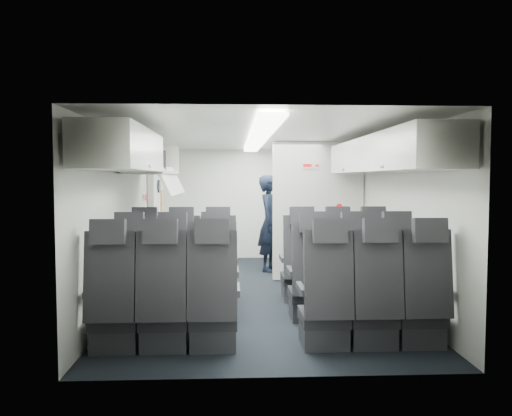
{
  "coord_description": "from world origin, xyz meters",
  "views": [
    {
      "loc": [
        -0.33,
        -6.87,
        1.58
      ],
      "look_at": [
        0.0,
        0.4,
        1.15
      ],
      "focal_mm": 35.0,
      "sensor_mm": 36.0,
      "label": 1
    }
  ],
  "objects": [
    {
      "name": "seat_row_front",
      "position": [
        -0.0,
        -0.53,
        0.4
      ],
      "size": [
        3.33,
        0.56,
        1.24
      ],
      "color": "#262528",
      "rests_on": "cabin_shell"
    },
    {
      "name": "flight_attendant",
      "position": [
        0.3,
        1.61,
        0.82
      ],
      "size": [
        0.57,
        0.7,
        1.64
      ],
      "primitive_type": "imported",
      "rotation": [
        0.0,
        0.0,
        1.23
      ],
      "color": "black",
      "rests_on": "ground"
    },
    {
      "name": "carry_on_bag",
      "position": [
        -1.42,
        -0.54,
        1.81
      ],
      "size": [
        0.46,
        0.36,
        0.25
      ],
      "primitive_type": "cube",
      "rotation": [
        0.0,
        0.0,
        -0.16
      ],
      "color": "black",
      "rests_on": "overhead_bin_left_front_open"
    },
    {
      "name": "overhead_bin_left_front_open",
      "position": [
        -1.44,
        -0.25,
        1.74
      ],
      "size": [
        0.64,
        1.7,
        0.72
      ],
      "color": "#9E9E93",
      "rests_on": "cabin_shell"
    },
    {
      "name": "overhead_bin_right_rear",
      "position": [
        1.4,
        -2.0,
        1.86
      ],
      "size": [
        0.53,
        1.8,
        0.4
      ],
      "color": "silver",
      "rests_on": "cabin_shell"
    },
    {
      "name": "seat_row_mid",
      "position": [
        -0.0,
        -1.43,
        0.4
      ],
      "size": [
        3.33,
        0.56,
        1.24
      ],
      "color": "#262528",
      "rests_on": "cabin_shell"
    },
    {
      "name": "galley_unit",
      "position": [
        0.95,
        2.72,
        0.95
      ],
      "size": [
        0.85,
        0.52,
        1.9
      ],
      "color": "#939399",
      "rests_on": "cabin_shell"
    },
    {
      "name": "papers",
      "position": [
        0.49,
        1.56,
        1.0
      ],
      "size": [
        0.21,
        0.05,
        0.15
      ],
      "primitive_type": "cube",
      "rotation": [
        0.0,
        0.0,
        0.12
      ],
      "color": "white",
      "rests_on": "flight_attendant"
    },
    {
      "name": "cabin_shell",
      "position": [
        0.0,
        0.0,
        1.12
      ],
      "size": [
        3.41,
        6.01,
        2.16
      ],
      "color": "black",
      "rests_on": "ground"
    },
    {
      "name": "boarding_door",
      "position": [
        -1.64,
        1.55,
        0.95
      ],
      "size": [
        0.12,
        1.27,
        1.86
      ],
      "color": "silver",
      "rests_on": "cabin_shell"
    },
    {
      "name": "overhead_bin_right_front",
      "position": [
        1.4,
        -0.25,
        1.86
      ],
      "size": [
        0.53,
        1.7,
        0.4
      ],
      "color": "silver",
      "rests_on": "cabin_shell"
    },
    {
      "name": "seat_row_rear",
      "position": [
        -0.0,
        -2.33,
        0.4
      ],
      "size": [
        3.33,
        0.56,
        1.24
      ],
      "color": "#262528",
      "rests_on": "cabin_shell"
    },
    {
      "name": "bulkhead_partition",
      "position": [
        0.98,
        0.8,
        1.08
      ],
      "size": [
        1.4,
        0.15,
        2.13
      ],
      "color": "white",
      "rests_on": "cabin_shell"
    },
    {
      "name": "overhead_bin_left_rear",
      "position": [
        -1.4,
        -2.0,
        1.86
      ],
      "size": [
        0.53,
        1.8,
        0.4
      ],
      "color": "silver",
      "rests_on": "cabin_shell"
    }
  ]
}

